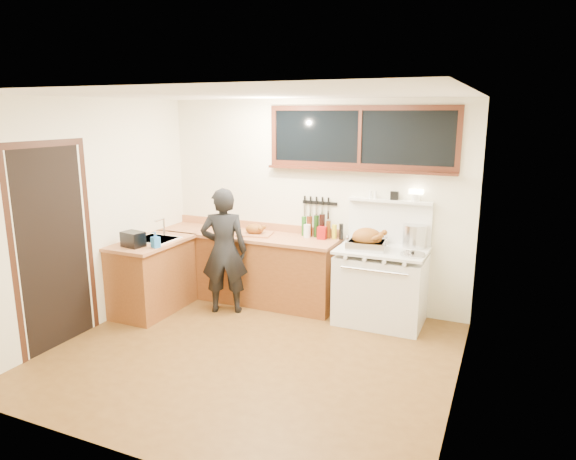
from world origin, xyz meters
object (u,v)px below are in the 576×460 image
at_px(man, 224,251).
at_px(roast_turkey, 367,240).
at_px(vintage_stove, 381,284).
at_px(cutting_board, 255,231).

distance_m(man, roast_turkey, 1.75).
distance_m(vintage_stove, roast_turkey, 0.57).
height_order(man, roast_turkey, man).
height_order(man, cutting_board, man).
height_order(vintage_stove, cutting_board, vintage_stove).
xyz_separation_m(cutting_board, roast_turkey, (1.51, -0.11, 0.05)).
bearing_deg(man, vintage_stove, 13.86).
height_order(vintage_stove, roast_turkey, vintage_stove).
bearing_deg(roast_turkey, vintage_stove, 31.73).
distance_m(man, cutting_board, 0.54).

